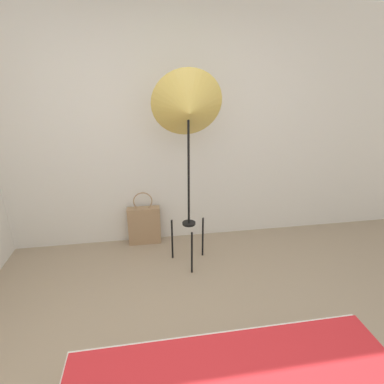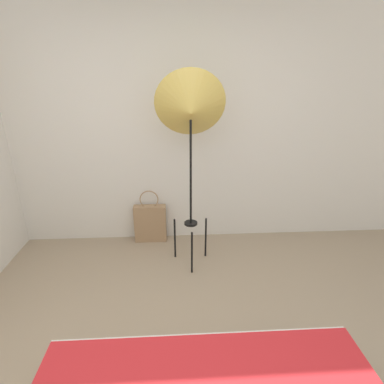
% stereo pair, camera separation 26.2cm
% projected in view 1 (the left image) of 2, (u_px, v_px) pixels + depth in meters
% --- Properties ---
extents(wall_back, '(8.00, 0.05, 2.60)m').
position_uv_depth(wall_back, '(164.00, 131.00, 3.27)').
color(wall_back, silver).
rests_on(wall_back, ground_plane).
extents(photo_umbrella, '(0.66, 0.42, 1.94)m').
position_uv_depth(photo_umbrella, '(188.00, 110.00, 2.65)').
color(photo_umbrella, black).
rests_on(photo_umbrella, ground_plane).
extents(tote_bag, '(0.37, 0.11, 0.64)m').
position_uv_depth(tote_bag, '(144.00, 225.00, 3.51)').
color(tote_bag, '#9E7A56').
rests_on(tote_bag, ground_plane).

